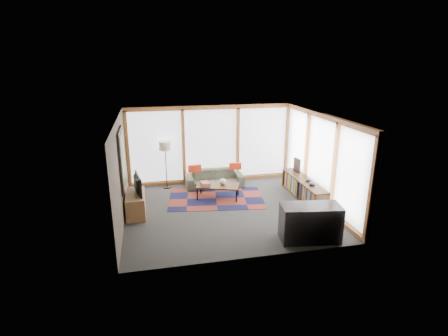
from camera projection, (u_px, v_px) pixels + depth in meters
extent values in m
plane|color=#2B2A28|center=(227.00, 210.00, 9.72)|extent=(5.50, 5.50, 0.00)
cube|color=#3F352C|center=(121.00, 172.00, 8.78)|extent=(0.04, 5.00, 2.60)
cube|color=#3F352C|center=(255.00, 201.00, 7.00)|extent=(5.50, 0.04, 2.60)
cube|color=silver|center=(227.00, 117.00, 8.95)|extent=(5.50, 5.00, 0.04)
cube|color=white|center=(211.00, 144.00, 11.64)|extent=(5.30, 0.02, 2.35)
cube|color=white|center=(321.00, 159.00, 9.88)|extent=(0.02, 4.80, 2.35)
cube|color=black|center=(122.00, 159.00, 8.99)|extent=(0.05, 1.35, 1.55)
cube|color=gold|center=(123.00, 159.00, 8.99)|extent=(0.02, 1.20, 1.40)
cube|color=maroon|center=(216.00, 198.00, 10.51)|extent=(3.02, 2.18, 0.01)
imported|color=#3E402E|center=(215.00, 178.00, 11.46)|extent=(1.88, 0.75, 0.55)
cube|color=red|center=(195.00, 169.00, 11.19)|extent=(0.43, 0.16, 0.23)
cube|color=red|center=(235.00, 166.00, 11.46)|extent=(0.41, 0.16, 0.22)
cube|color=brown|center=(205.00, 184.00, 10.39)|extent=(0.28, 0.33, 0.10)
ellipsoid|color=beige|center=(223.00, 182.00, 10.44)|extent=(0.22, 0.22, 0.19)
ellipsoid|color=black|center=(312.00, 184.00, 9.85)|extent=(0.22, 0.22, 0.09)
ellipsoid|color=black|center=(309.00, 180.00, 10.18)|extent=(0.17, 0.17, 0.08)
cube|color=black|center=(297.00, 165.00, 11.02)|extent=(0.09, 0.34, 0.44)
cube|color=brown|center=(136.00, 204.00, 9.40)|extent=(0.49, 1.16, 0.58)
imported|color=black|center=(135.00, 184.00, 9.25)|extent=(0.26, 0.90, 0.52)
cube|color=black|center=(310.00, 223.00, 8.00)|extent=(1.42, 0.82, 0.85)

